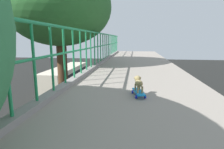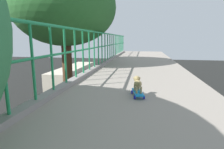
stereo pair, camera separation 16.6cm
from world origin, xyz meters
The scene contains 4 objects.
city_bus centered at (-7.59, 20.84, 1.71)m, with size 2.66×10.83×2.99m.
roadside_tree_mid centered at (-1.92, 6.22, 7.75)m, with size 4.34×4.34×9.44m.
toy_skateboard centered at (1.34, 1.94, 5.58)m, with size 0.27×0.51×0.09m.
small_dog centered at (1.33, 1.95, 5.76)m, with size 0.19×0.37×0.28m.
Camera 2 is at (1.42, -1.33, 6.55)m, focal length 29.12 mm.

